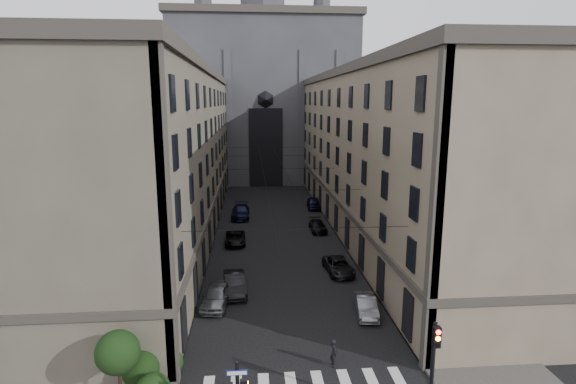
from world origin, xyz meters
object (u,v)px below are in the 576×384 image
object	(u,v)px
car_right_midnear	(339,266)
pedestrian	(334,353)
car_left_far	(241,212)
car_left_near	(217,296)
car_left_midfar	(235,238)
traffic_light_right	(434,361)
car_right_near	(366,306)
gothic_tower	(263,88)
car_right_far	(314,203)
car_right_midfar	(318,226)
car_left_midnear	(235,283)

from	to	relation	value
car_right_midnear	pedestrian	xyz separation A→B (m)	(-3.10, -14.29, 0.19)
car_left_far	car_right_midnear	bearing A→B (deg)	-65.17
car_left_near	car_left_midfar	bearing A→B (deg)	94.17
traffic_light_right	car_right_near	size ratio (longest dim) A/B	1.29
gothic_tower	car_left_midfar	size ratio (longest dim) A/B	12.42
car_left_far	gothic_tower	bearing A→B (deg)	83.45
gothic_tower	car_right_far	xyz separation A→B (m)	(6.20, -28.89, -17.01)
car_left_far	car_right_far	world-z (taller)	car_left_far
car_right_midnear	car_right_far	distance (m)	24.80
car_right_midfar	pedestrian	xyz separation A→B (m)	(-3.18, -27.53, 0.21)
traffic_light_right	car_right_near	xyz separation A→B (m)	(-0.19, 11.31, -2.63)
car_left_midnear	car_right_midnear	bearing A→B (deg)	14.34
car_left_near	car_right_midfar	distance (m)	21.72
car_left_midnear	car_right_midfar	world-z (taller)	car_left_midnear
car_left_midnear	car_right_near	xyz separation A→B (m)	(9.61, -4.61, -0.12)
car_right_near	car_right_midnear	xyz separation A→B (m)	(-0.44, 8.07, -0.01)
car_left_midfar	car_right_midnear	distance (m)	13.27
traffic_light_right	car_right_midfar	xyz separation A→B (m)	(-0.54, 32.62, -2.65)
gothic_tower	car_left_near	bearing A→B (deg)	-95.28
car_right_midnear	car_left_near	bearing A→B (deg)	-155.66
traffic_light_right	car_left_far	distance (m)	41.08
car_left_near	car_right_midfar	bearing A→B (deg)	68.70
traffic_light_right	car_right_far	world-z (taller)	traffic_light_right
gothic_tower	car_left_far	bearing A→B (deg)	-97.21
traffic_light_right	car_right_near	distance (m)	11.61
car_left_midnear	car_right_midnear	xyz separation A→B (m)	(9.17, 3.46, -0.13)
traffic_light_right	pedestrian	size ratio (longest dim) A/B	3.08
car_right_near	car_right_midfar	world-z (taller)	car_right_near
car_left_far	pedestrian	world-z (taller)	pedestrian
car_left_midnear	car_left_midfar	bearing A→B (deg)	85.26
pedestrian	gothic_tower	bearing A→B (deg)	-6.98
car_left_midfar	car_right_near	xyz separation A→B (m)	(9.96, -17.30, 0.01)
gothic_tower	car_left_far	xyz separation A→B (m)	(-4.20, -33.22, -16.98)
gothic_tower	car_right_midnear	xyz separation A→B (m)	(4.97, -53.66, -17.14)
gothic_tower	car_left_midnear	distance (m)	59.75
car_left_far	car_right_near	size ratio (longest dim) A/B	1.41
car_left_far	car_right_near	world-z (taller)	car_left_far
gothic_tower	car_left_midnear	world-z (taller)	gothic_tower
car_left_far	car_right_midfar	world-z (taller)	car_left_far
car_left_near	pedestrian	size ratio (longest dim) A/B	2.77
car_left_far	car_right_midnear	distance (m)	22.41
car_right_near	car_right_midfar	bearing A→B (deg)	97.73
traffic_light_right	car_right_midnear	xyz separation A→B (m)	(-0.63, 19.37, -2.64)
traffic_light_right	car_right_far	xyz separation A→B (m)	(0.60, 44.14, -2.51)
traffic_light_right	car_left_far	size ratio (longest dim) A/B	0.92
car_right_far	pedestrian	world-z (taller)	pedestrian
car_right_near	car_right_midnear	bearing A→B (deg)	99.89
car_left_near	car_right_near	size ratio (longest dim) A/B	1.16
car_left_midnear	car_right_near	size ratio (longest dim) A/B	1.18
car_right_near	pedestrian	world-z (taller)	pedestrian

